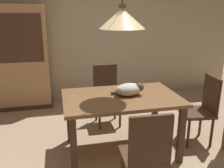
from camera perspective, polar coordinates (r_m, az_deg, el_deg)
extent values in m
cube|color=beige|center=(4.92, -5.98, 13.45)|extent=(6.40, 0.10, 2.90)
cube|color=brown|center=(2.94, 2.19, -3.26)|extent=(1.40, 0.90, 0.04)
cube|color=#472D1E|center=(2.66, -9.02, -14.74)|extent=(0.07, 0.07, 0.71)
cube|color=#472D1E|center=(2.98, 15.96, -11.52)|extent=(0.07, 0.07, 0.71)
cube|color=#472D1E|center=(3.35, -10.05, -7.81)|extent=(0.07, 0.07, 0.71)
cube|color=#472D1E|center=(3.61, 10.07, -5.94)|extent=(0.07, 0.07, 0.71)
cube|color=#472D1E|center=(3.46, 19.27, -6.39)|extent=(0.44, 0.44, 0.04)
cube|color=#40291B|center=(3.45, 22.39, -2.16)|extent=(0.08, 0.38, 0.48)
cylinder|color=#472D1E|center=(3.62, 15.53, -8.88)|extent=(0.04, 0.04, 0.41)
cylinder|color=#472D1E|center=(3.36, 17.56, -11.19)|extent=(0.04, 0.04, 0.41)
cylinder|color=#472D1E|center=(3.75, 20.13, -8.41)|extent=(0.04, 0.04, 0.41)
cylinder|color=#472D1E|center=(3.50, 22.44, -10.57)|extent=(0.04, 0.04, 0.41)
cube|color=#472D1E|center=(3.77, -1.04, -3.44)|extent=(0.40, 0.40, 0.04)
cube|color=#40291B|center=(3.86, -1.63, 1.09)|extent=(0.38, 0.04, 0.48)
cylinder|color=#472D1E|center=(3.69, -2.94, -7.76)|extent=(0.04, 0.04, 0.41)
cylinder|color=#472D1E|center=(3.75, 1.92, -7.30)|extent=(0.04, 0.04, 0.41)
cylinder|color=#472D1E|center=(3.97, -3.78, -5.88)|extent=(0.04, 0.04, 0.41)
cylinder|color=#472D1E|center=(4.03, 0.72, -5.48)|extent=(0.04, 0.04, 0.41)
cube|color=#472D1E|center=(2.39, 7.33, -16.56)|extent=(0.42, 0.42, 0.04)
cube|color=#40291B|center=(2.11, 9.08, -13.28)|extent=(0.38, 0.05, 0.48)
cylinder|color=#472D1E|center=(2.69, 9.51, -18.27)|extent=(0.04, 0.04, 0.41)
cylinder|color=#472D1E|center=(2.61, 2.48, -19.21)|extent=(0.04, 0.04, 0.41)
ellipsoid|color=beige|center=(2.95, 3.99, -1.28)|extent=(0.36, 0.26, 0.15)
sphere|color=brown|center=(2.96, 6.48, -0.75)|extent=(0.11, 0.11, 0.11)
cylinder|color=brown|center=(2.99, 1.45, -2.00)|extent=(0.18, 0.04, 0.04)
cone|color=beige|center=(2.76, 2.41, 15.18)|extent=(0.52, 0.52, 0.22)
cylinder|color=#513D23|center=(2.76, 2.45, 17.88)|extent=(0.08, 0.08, 0.04)
cube|color=tan|center=(4.67, -21.52, 5.68)|extent=(1.10, 0.44, 1.85)
cube|color=#472D1E|center=(4.40, -22.44, 9.84)|extent=(0.97, 0.01, 0.81)
cube|color=#472D1E|center=(4.90, -20.41, -4.49)|extent=(1.12, 0.45, 0.08)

